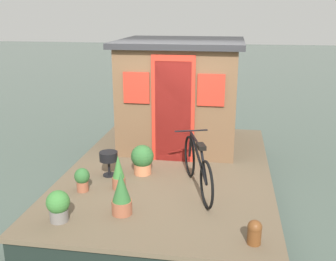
{
  "coord_description": "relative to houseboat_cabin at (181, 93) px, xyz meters",
  "views": [
    {
      "loc": [
        -5.96,
        -0.93,
        2.86
      ],
      "look_at": [
        -0.2,
        0.0,
        1.08
      ],
      "focal_mm": 42.26,
      "sensor_mm": 36.0,
      "label": 1
    }
  ],
  "objects": [
    {
      "name": "potted_plant_mint",
      "position": [
        -2.9,
        0.36,
        -0.73
      ],
      "size": [
        0.26,
        0.26,
        0.56
      ],
      "color": "#935138",
      "rests_on": "houseboat_deck"
    },
    {
      "name": "potted_plant_basil",
      "position": [
        -3.2,
        1.08,
        -0.78
      ],
      "size": [
        0.29,
        0.29,
        0.4
      ],
      "color": "slate",
      "rests_on": "houseboat_deck"
    },
    {
      "name": "ground_plane",
      "position": [
        -1.29,
        0.0,
        -1.37
      ],
      "size": [
        60.0,
        60.0,
        0.0
      ],
      "primitive_type": "plane",
      "color": "#47564C"
    },
    {
      "name": "mooring_bollard",
      "position": [
        -3.32,
        -1.26,
        -0.85
      ],
      "size": [
        0.16,
        0.16,
        0.28
      ],
      "color": "brown",
      "rests_on": "houseboat_deck"
    },
    {
      "name": "charcoal_grill",
      "position": [
        -1.76,
        0.89,
        -0.7
      ],
      "size": [
        0.28,
        0.28,
        0.39
      ],
      "color": "black",
      "rests_on": "houseboat_deck"
    },
    {
      "name": "potted_plant_fern",
      "position": [
        -2.35,
        1.1,
        -0.81
      ],
      "size": [
        0.22,
        0.22,
        0.34
      ],
      "color": "#935138",
      "rests_on": "houseboat_deck"
    },
    {
      "name": "houseboat_cabin",
      "position": [
        0.0,
        0.0,
        0.0
      ],
      "size": [
        2.11,
        2.25,
        1.97
      ],
      "color": "brown",
      "rests_on": "houseboat_deck"
    },
    {
      "name": "bicycle",
      "position": [
        -2.05,
        -0.51,
        -0.63
      ],
      "size": [
        1.62,
        0.66,
        0.77
      ],
      "color": "black",
      "rests_on": "houseboat_deck"
    },
    {
      "name": "potted_plant_rosemary",
      "position": [
        -1.6,
        0.39,
        -0.75
      ],
      "size": [
        0.36,
        0.36,
        0.47
      ],
      "color": "#C6754C",
      "rests_on": "houseboat_deck"
    },
    {
      "name": "houseboat_deck",
      "position": [
        -1.29,
        0.0,
        -1.18
      ],
      "size": [
        4.8,
        3.22,
        0.38
      ],
      "color": "brown",
      "rests_on": "ground_plane"
    },
    {
      "name": "potted_plant_lavender",
      "position": [
        -2.18,
        0.61,
        -0.75
      ],
      "size": [
        0.19,
        0.19,
        0.51
      ],
      "color": "#935138",
      "rests_on": "houseboat_deck"
    }
  ]
}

